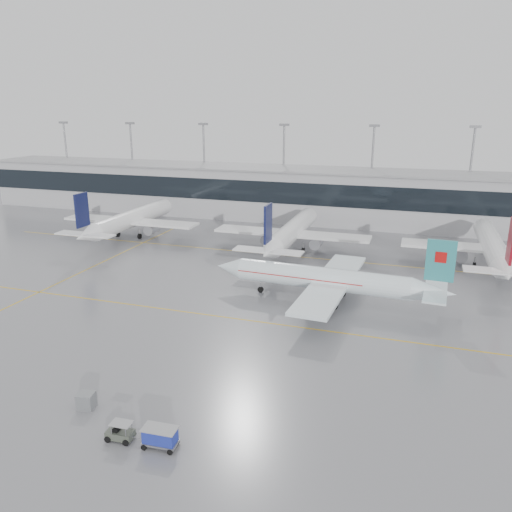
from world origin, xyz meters
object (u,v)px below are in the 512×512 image
(baggage_tug, at_px, (120,434))
(baggage_cart, at_px, (160,436))
(air_canada_jet, at_px, (331,280))
(gse_unit, at_px, (86,401))

(baggage_tug, distance_m, baggage_cart, 3.63)
(air_canada_jet, relative_size, baggage_tug, 10.15)
(baggage_cart, relative_size, gse_unit, 2.01)
(air_canada_jet, distance_m, baggage_cart, 36.27)
(air_canada_jet, height_order, baggage_cart, air_canada_jet)
(baggage_tug, distance_m, gse_unit, 6.26)
(baggage_cart, bearing_deg, gse_unit, 159.47)
(air_canada_jet, xyz_separation_m, baggage_tug, (-10.97, -35.65, -2.69))
(baggage_tug, bearing_deg, air_canada_jet, 69.55)
(baggage_tug, bearing_deg, gse_unit, 147.82)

